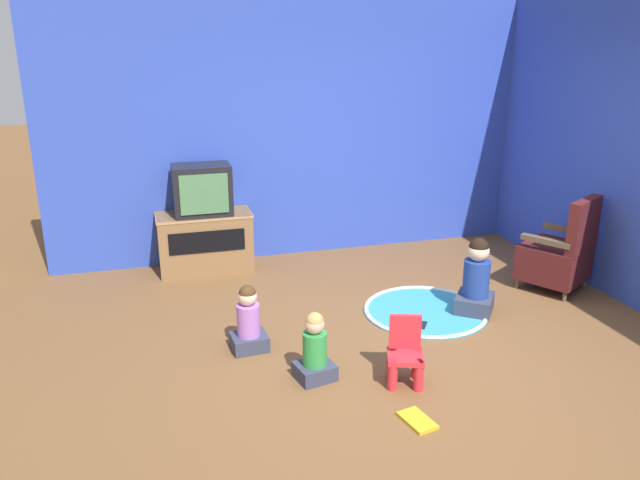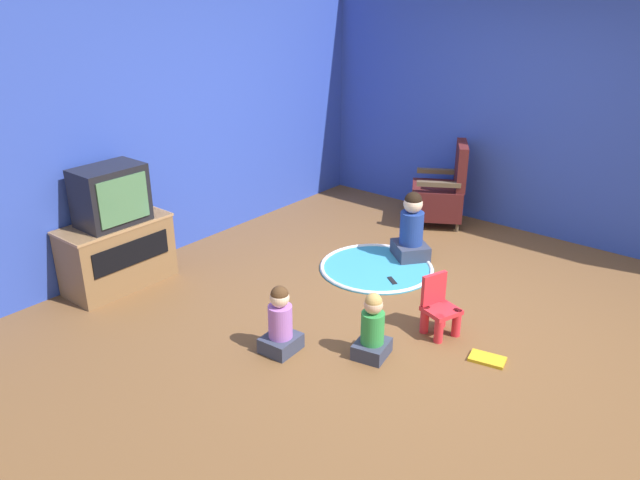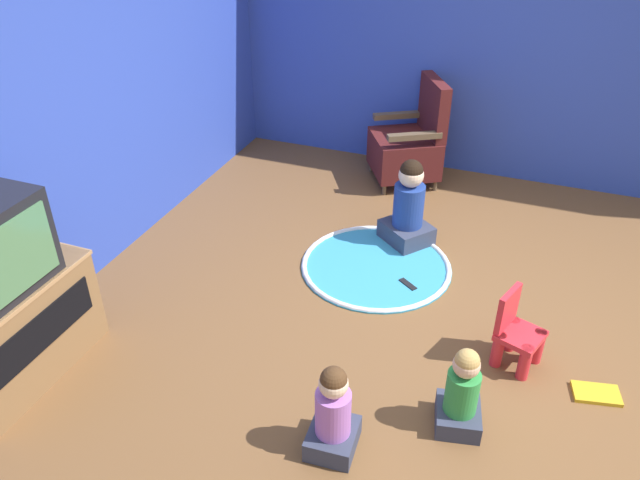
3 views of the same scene
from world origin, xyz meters
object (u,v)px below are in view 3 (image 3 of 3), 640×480
remote_control (408,285)px  tv_cabinet (13,330)px  child_watching_center (462,394)px  child_watching_right (333,415)px  yellow_kid_chair (516,336)px  black_armchair (410,144)px  child_watching_left (408,208)px  book (596,394)px

remote_control → tv_cabinet: bearing=75.8°
child_watching_center → child_watching_right: bearing=111.5°
yellow_kid_chair → child_watching_right: child_watching_right is taller
black_armchair → child_watching_left: black_armchair is taller
yellow_kid_chair → child_watching_center: bearing=179.6°
black_armchair → book: (-2.23, -1.66, -0.35)m
child_watching_right → yellow_kid_chair: bearing=-42.8°
child_watching_right → book: child_watching_right is taller
black_armchair → child_watching_left: bearing=-17.1°
tv_cabinet → remote_control: bearing=-49.5°
child_watching_right → remote_control: (1.49, -0.02, -0.22)m
remote_control → child_watching_left: bearing=-38.8°
child_watching_center → child_watching_right: (-0.38, 0.57, 0.01)m
black_armchair → child_watching_right: 3.12m
yellow_kid_chair → child_watching_center: size_ratio=0.93×
black_armchair → book: size_ratio=3.30×
black_armchair → child_watching_center: bearing=-11.3°
child_watching_right → book: 1.56m
remote_control → child_watching_right: bearing=124.4°
tv_cabinet → child_watching_right: tv_cabinet is taller
black_armchair → child_watching_right: bearing=-23.6°
tv_cabinet → child_watching_left: 2.80m
child_watching_center → tv_cabinet: bearing=89.9°
black_armchair → remote_control: 1.69m
yellow_kid_chair → remote_control: bearing=75.6°
black_armchair → child_watching_right: (-3.09, -0.39, -0.12)m
yellow_kid_chair → book: bearing=-84.2°
black_armchair → yellow_kid_chair: size_ratio=1.94×
black_armchair → remote_control: size_ratio=6.36×
yellow_kid_chair → remote_control: size_ratio=3.28×
tv_cabinet → black_armchair: black_armchair is taller
tv_cabinet → yellow_kid_chair: tv_cabinet is taller
child_watching_center → yellow_kid_chair: bearing=-31.5°
child_watching_right → child_watching_left: bearing=-0.2°
child_watching_center → child_watching_right: size_ratio=0.96×
tv_cabinet → child_watching_center: (0.51, -2.45, -0.09)m
tv_cabinet → book: bearing=-72.5°
tv_cabinet → book: tv_cabinet is taller
child_watching_center → book: child_watching_center is taller
child_watching_right → book: (0.87, -1.28, -0.22)m
tv_cabinet → yellow_kid_chair: (1.11, -2.67, -0.12)m
remote_control → yellow_kid_chair: bearing=-178.4°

